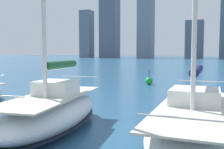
# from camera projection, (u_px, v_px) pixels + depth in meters

# --- Properties ---
(city_skyline) EXTENTS (164.44, 15.00, 54.43)m
(city_skyline) POSITION_uv_depth(u_px,v_px,m) (205.00, 22.00, 148.16)
(city_skyline) COLOR slate
(city_skyline) RESTS_ON ground
(sailboat_navy) EXTENTS (2.89, 8.47, 11.77)m
(sailboat_navy) POSITION_uv_depth(u_px,v_px,m) (194.00, 120.00, 9.14)
(sailboat_navy) COLOR white
(sailboat_navy) RESTS_ON ground
(sailboat_forest) EXTENTS (3.33, 7.00, 12.16)m
(sailboat_forest) POSITION_uv_depth(u_px,v_px,m) (52.00, 110.00, 10.20)
(sailboat_forest) COLOR silver
(sailboat_forest) RESTS_ON ground
(channel_buoy) EXTENTS (0.70, 0.70, 1.40)m
(channel_buoy) POSITION_uv_depth(u_px,v_px,m) (149.00, 81.00, 24.92)
(channel_buoy) COLOR green
(channel_buoy) RESTS_ON ground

